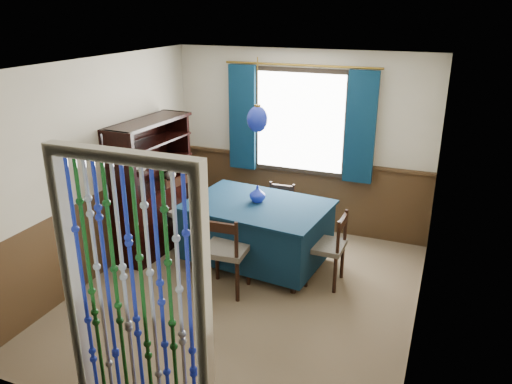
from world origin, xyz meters
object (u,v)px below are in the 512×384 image
at_px(sideboard, 154,205).
at_px(vase_sideboard, 170,173).
at_px(chair_right, 328,247).
at_px(dining_table, 257,230).
at_px(bowl_shelf, 140,169).
at_px(chair_near, 225,251).
at_px(pendant_lamp, 257,119).
at_px(vase_table, 258,194).
at_px(chair_left, 188,211).
at_px(chair_far, 279,213).

bearing_deg(sideboard, vase_sideboard, 83.81).
bearing_deg(chair_right, dining_table, 82.37).
relative_size(chair_right, bowl_shelf, 4.29).
height_order(dining_table, sideboard, sideboard).
xyz_separation_m(chair_near, pendant_lamp, (0.09, 0.73, 1.33)).
bearing_deg(vase_table, bowl_shelf, -161.05).
distance_m(chair_left, vase_table, 1.05).
xyz_separation_m(chair_right, sideboard, (-2.33, 0.08, 0.13)).
distance_m(chair_left, chair_right, 1.93).
bearing_deg(bowl_shelf, dining_table, 16.07).
bearing_deg(chair_left, dining_table, 98.65).
bearing_deg(vase_table, chair_right, -12.08).
xyz_separation_m(pendant_lamp, vase_sideboard, (-1.36, 0.28, -0.89)).
distance_m(vase_table, vase_sideboard, 1.35).
bearing_deg(chair_near, vase_table, 81.95).
height_order(chair_near, chair_far, chair_near).
relative_size(chair_left, vase_sideboard, 5.75).
height_order(pendant_lamp, vase_table, pendant_lamp).
bearing_deg(vase_table, chair_left, 178.95).
height_order(sideboard, vase_sideboard, sideboard).
bearing_deg(pendant_lamp, chair_far, 86.05).
bearing_deg(chair_far, sideboard, 24.73).
height_order(vase_table, vase_sideboard, vase_sideboard).
height_order(chair_near, sideboard, sideboard).
relative_size(chair_left, pendant_lamp, 1.17).
distance_m(dining_table, chair_right, 0.92).
height_order(chair_far, pendant_lamp, pendant_lamp).
relative_size(chair_near, chair_far, 1.17).
xyz_separation_m(chair_far, chair_right, (0.87, -0.79, 0.03)).
xyz_separation_m(dining_table, chair_left, (-1.01, 0.08, 0.05)).
xyz_separation_m(chair_far, chair_left, (-1.05, -0.57, 0.08)).
bearing_deg(vase_table, vase_sideboard, 170.82).
xyz_separation_m(chair_left, sideboard, (-0.41, -0.14, 0.08)).
distance_m(pendant_lamp, bowl_shelf, 1.55).
relative_size(vase_table, vase_sideboard, 1.10).
relative_size(chair_left, sideboard, 0.57).
bearing_deg(dining_table, pendant_lamp, 0.00).
relative_size(dining_table, pendant_lamp, 2.14).
distance_m(chair_near, chair_far, 1.40).
relative_size(chair_near, vase_sideboard, 5.60).
height_order(chair_near, vase_sideboard, vase_sideboard).
xyz_separation_m(dining_table, vase_sideboard, (-1.36, 0.28, 0.48)).
xyz_separation_m(sideboard, pendant_lamp, (1.42, 0.06, 1.23)).
distance_m(chair_left, bowl_shelf, 0.90).
xyz_separation_m(chair_near, vase_sideboard, (-1.27, 1.01, 0.44)).
height_order(chair_far, vase_sideboard, vase_sideboard).
bearing_deg(chair_left, bowl_shelf, -22.78).
bearing_deg(chair_right, vase_table, 78.65).
bearing_deg(chair_near, pendant_lamp, 79.60).
bearing_deg(dining_table, chair_right, -2.42).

